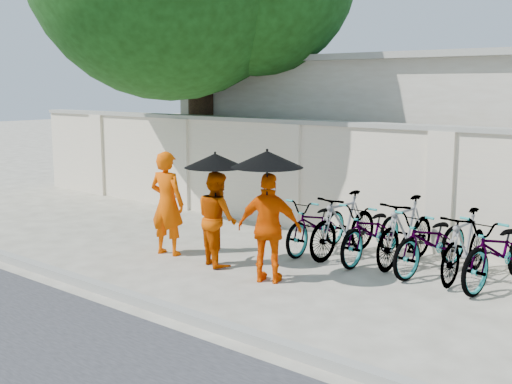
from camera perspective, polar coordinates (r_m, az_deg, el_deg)
The scene contains 15 objects.
ground at distance 9.53m, azimuth -3.13°, elevation -7.14°, with size 80.00×80.00×0.00m, color beige.
kerb at distance 8.41m, azimuth -11.14°, elevation -9.17°, with size 40.00×0.16×0.12m, color gray.
compound_wall at distance 11.31m, azimuth 11.72°, elevation 0.52°, with size 20.00×0.30×2.00m, color beige.
monk_left at distance 10.43m, azimuth -7.91°, elevation -1.00°, with size 0.62×0.40×1.69m, color #EC4F00.
monk_center at distance 9.77m, azimuth -3.49°, elevation -2.35°, with size 0.70×0.55×1.45m, color #C64400.
parasol_center at distance 9.54m, azimuth -3.65°, elevation 2.81°, with size 0.93×0.93×0.91m.
monk_right at distance 8.88m, azimuth 1.20°, elevation -3.22°, with size 0.90×0.38×1.54m, color #EB4C00.
parasol_right at distance 8.64m, azimuth 0.99°, elevation 2.94°, with size 0.99×0.99×0.98m.
bike_0 at distance 10.63m, azimuth 5.48°, elevation -2.88°, with size 0.61×1.74×0.91m, color slate.
bike_1 at distance 10.36m, azimuth 7.80°, elevation -2.88°, with size 0.49×1.73×1.04m, color slate.
bike_2 at distance 10.16m, azimuth 10.30°, elevation -3.45°, with size 0.63×1.81×0.95m, color slate.
bike_3 at distance 10.04m, azimuth 13.15°, elevation -3.43°, with size 0.49×1.74×1.05m, color slate.
bike_4 at distance 9.72m, azimuth 15.37°, elevation -4.23°, with size 0.63×1.82×0.95m, color slate.
bike_5 at distance 9.51m, azimuth 18.06°, elevation -4.54°, with size 0.47×1.65×0.99m, color slate.
bike_6 at distance 9.34m, azimuth 20.88°, elevation -4.91°, with size 0.67×1.92×1.01m, color slate.
Camera 1 is at (6.23, -6.68, 2.72)m, focal length 45.00 mm.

